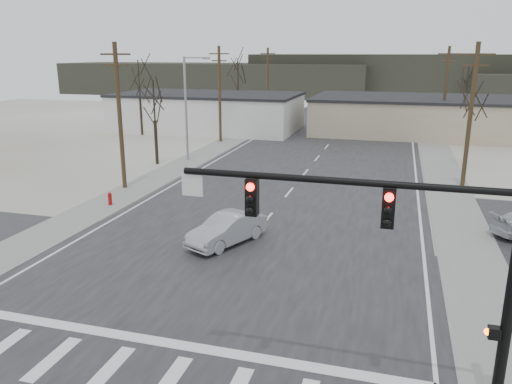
# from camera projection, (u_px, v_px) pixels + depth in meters

# --- Properties ---
(ground) EXTENTS (140.00, 140.00, 0.00)m
(ground) POSITION_uv_depth(u_px,v_px,m) (219.00, 278.00, 21.31)
(ground) COLOR silver
(ground) RESTS_ON ground
(main_road) EXTENTS (18.00, 110.00, 0.05)m
(main_road) POSITION_uv_depth(u_px,v_px,m) (292.00, 189.00, 35.19)
(main_road) COLOR black
(main_road) RESTS_ON ground
(cross_road) EXTENTS (90.00, 10.00, 0.04)m
(cross_road) POSITION_uv_depth(u_px,v_px,m) (219.00, 278.00, 21.30)
(cross_road) COLOR black
(cross_road) RESTS_ON ground
(sidewalk_left) EXTENTS (3.00, 90.00, 0.06)m
(sidewalk_left) POSITION_uv_depth(u_px,v_px,m) (183.00, 165.00, 42.63)
(sidewalk_left) COLOR gray
(sidewalk_left) RESTS_ON ground
(sidewalk_right) EXTENTS (3.00, 90.00, 0.06)m
(sidewalk_right) POSITION_uv_depth(u_px,v_px,m) (446.00, 182.00, 37.01)
(sidewalk_right) COLOR gray
(sidewalk_right) RESTS_ON ground
(traffic_signal_mast) EXTENTS (8.95, 0.43, 7.20)m
(traffic_signal_mast) POSITION_uv_depth(u_px,v_px,m) (432.00, 248.00, 12.22)
(traffic_signal_mast) COLOR black
(traffic_signal_mast) RESTS_ON ground
(fire_hydrant) EXTENTS (0.24, 0.24, 0.87)m
(fire_hydrant) POSITION_uv_depth(u_px,v_px,m) (110.00, 199.00, 31.29)
(fire_hydrant) COLOR #A50C0C
(fire_hydrant) RESTS_ON ground
(building_left_far) EXTENTS (22.30, 12.30, 4.50)m
(building_left_far) POSITION_uv_depth(u_px,v_px,m) (208.00, 112.00, 61.98)
(building_left_far) COLOR silver
(building_left_far) RESTS_ON ground
(building_right_far) EXTENTS (26.30, 14.30, 4.30)m
(building_right_far) POSITION_uv_depth(u_px,v_px,m) (426.00, 116.00, 58.83)
(building_right_far) COLOR #B9A98D
(building_right_far) RESTS_ON ground
(upole_left_b) EXTENTS (2.20, 0.30, 10.00)m
(upole_left_b) POSITION_uv_depth(u_px,v_px,m) (120.00, 114.00, 34.06)
(upole_left_b) COLOR #40321E
(upole_left_b) RESTS_ON ground
(upole_left_c) EXTENTS (2.20, 0.30, 10.00)m
(upole_left_c) POSITION_uv_depth(u_px,v_px,m) (220.00, 93.00, 52.58)
(upole_left_c) COLOR #40321E
(upole_left_c) RESTS_ON ground
(upole_left_d) EXTENTS (2.20, 0.30, 10.00)m
(upole_left_d) POSITION_uv_depth(u_px,v_px,m) (268.00, 82.00, 71.10)
(upole_left_d) COLOR #40321E
(upole_left_d) RESTS_ON ground
(upole_right_a) EXTENTS (2.20, 0.30, 10.00)m
(upole_right_a) POSITION_uv_depth(u_px,v_px,m) (470.00, 115.00, 33.53)
(upole_right_a) COLOR #40321E
(upole_right_a) RESTS_ON ground
(upole_right_b) EXTENTS (2.20, 0.30, 10.00)m
(upole_right_b) POSITION_uv_depth(u_px,v_px,m) (445.00, 92.00, 53.90)
(upole_right_b) COLOR #40321E
(upole_right_b) RESTS_ON ground
(streetlight_main) EXTENTS (2.40, 0.25, 9.00)m
(streetlight_main) POSITION_uv_depth(u_px,v_px,m) (188.00, 103.00, 43.17)
(streetlight_main) COLOR gray
(streetlight_main) RESTS_ON ground
(tree_left_near) EXTENTS (3.30, 3.30, 7.35)m
(tree_left_near) POSITION_uv_depth(u_px,v_px,m) (154.00, 103.00, 41.86)
(tree_left_near) COLOR black
(tree_left_near) RESTS_ON ground
(tree_right_mid) EXTENTS (3.74, 3.74, 8.33)m
(tree_right_mid) POSITION_uv_depth(u_px,v_px,m) (472.00, 96.00, 40.48)
(tree_right_mid) COLOR black
(tree_right_mid) RESTS_ON ground
(tree_left_far) EXTENTS (3.96, 3.96, 8.82)m
(tree_left_far) POSITION_uv_depth(u_px,v_px,m) (238.00, 76.00, 65.92)
(tree_left_far) COLOR black
(tree_left_far) RESTS_ON ground
(tree_right_far) EXTENTS (3.52, 3.52, 7.84)m
(tree_right_far) POSITION_uv_depth(u_px,v_px,m) (467.00, 83.00, 63.99)
(tree_right_far) COLOR black
(tree_right_far) RESTS_ON ground
(tree_left_mid) EXTENTS (3.96, 3.96, 8.82)m
(tree_left_mid) POSITION_uv_depth(u_px,v_px,m) (139.00, 80.00, 56.93)
(tree_left_mid) COLOR black
(tree_left_mid) RESTS_ON ground
(hill_left) EXTENTS (70.00, 18.00, 7.00)m
(hill_left) POSITION_uv_depth(u_px,v_px,m) (213.00, 79.00, 114.83)
(hill_left) COLOR #333026
(hill_left) RESTS_ON ground
(hill_center) EXTENTS (80.00, 18.00, 9.00)m
(hill_center) POSITION_uv_depth(u_px,v_px,m) (442.00, 76.00, 105.02)
(hill_center) COLOR #333026
(hill_center) RESTS_ON ground
(sedan_crossing) EXTENTS (3.32, 4.78, 1.49)m
(sedan_crossing) POSITION_uv_depth(u_px,v_px,m) (227.00, 229.00, 24.89)
(sedan_crossing) COLOR #969AA0
(sedan_crossing) RESTS_ON main_road
(car_far_a) EXTENTS (2.62, 5.15, 1.43)m
(car_far_a) POSITION_uv_depth(u_px,v_px,m) (375.00, 130.00, 57.32)
(car_far_a) COLOR black
(car_far_a) RESTS_ON main_road
(car_far_b) EXTENTS (2.35, 4.62, 1.51)m
(car_far_b) POSITION_uv_depth(u_px,v_px,m) (330.00, 117.00, 68.52)
(car_far_b) COLOR black
(car_far_b) RESTS_ON main_road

